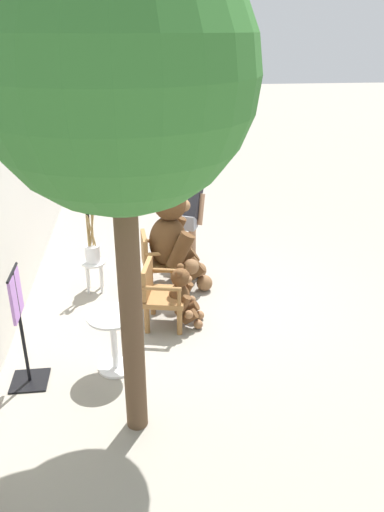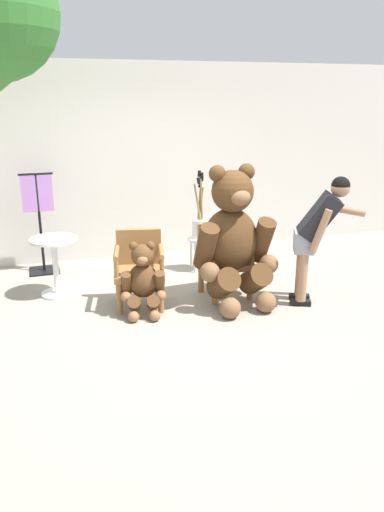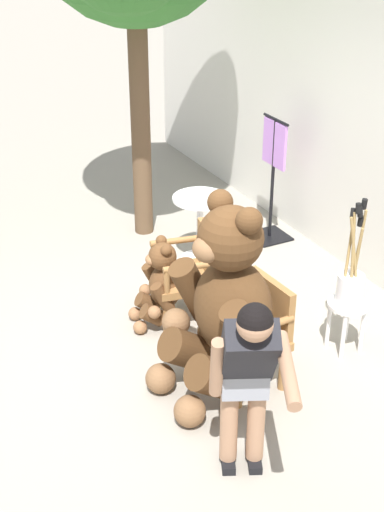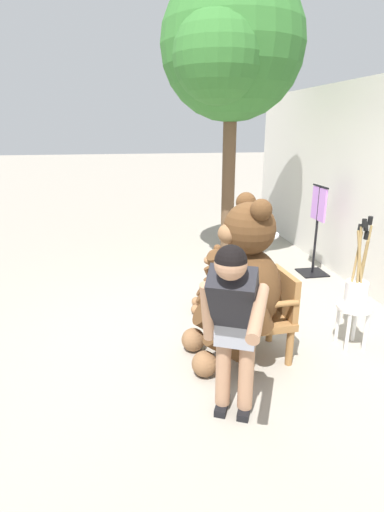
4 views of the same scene
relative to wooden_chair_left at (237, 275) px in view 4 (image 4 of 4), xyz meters
name	(u,v)px [view 4 (image 4 of 4)]	position (x,y,z in m)	size (l,w,h in m)	color
ground_plane	(211,332)	(0.51, -0.43, -0.46)	(60.00, 60.00, 0.00)	gray
wooden_chair_left	(237,275)	(0.00, 0.00, 0.00)	(0.66, 0.63, 0.86)	olive
wooden_chair_right	(267,312)	(1.04, 0.00, 0.00)	(0.59, 0.55, 0.86)	olive
teddy_bear_large	(242,283)	(1.05, -0.27, 0.33)	(0.96, 0.93, 1.61)	#4C3019
teddy_bear_small	(214,280)	(-0.02, -0.28, -0.06)	(0.51, 0.51, 0.83)	brown
person_visitor	(234,318)	(1.92, -0.60, 0.44)	(0.88, 0.50, 1.50)	black
white_stool	(353,315)	(1.05, 0.92, -0.11)	(0.34, 0.34, 0.46)	white
brush_bucket	(357,287)	(1.05, 0.92, 0.20)	(0.22, 0.22, 0.92)	white
round_side_table	(258,251)	(-0.91, 0.58, -0.01)	(0.56, 0.56, 0.72)	white
patio_tree	(230,49)	(-1.73, 0.29, 2.76)	(2.19, 2.09, 4.32)	brown
clothing_display_stand	(317,228)	(-1.03, 1.53, 0.26)	(0.44, 0.40, 1.36)	black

